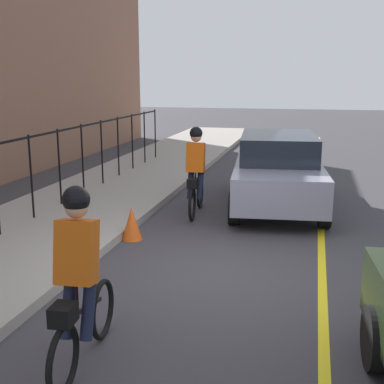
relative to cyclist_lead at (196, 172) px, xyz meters
The scene contains 8 objects.
ground_plane 3.28m from the cyclist_lead, 162.85° to the right, with size 80.00×80.00×0.00m, color #38353A.
lane_line_centre 4.04m from the cyclist_lead, 140.00° to the right, with size 36.00×0.12×0.01m, color yellow.
sidewalk 3.99m from the cyclist_lead, 140.68° to the left, with size 40.00×3.20×0.15m, color gray.
iron_fence 3.52m from the cyclist_lead, 125.08° to the left, with size 16.79×0.04×1.60m.
cyclist_lead is the anchor object (origin of this frame).
cyclist_follow 5.83m from the cyclist_lead, behind, with size 1.71×0.38×1.83m.
parked_sedan_rear 1.94m from the cyclist_lead, 54.61° to the right, with size 4.56×2.27×1.58m.
traffic_cone_near 2.09m from the cyclist_lead, 158.93° to the left, with size 0.36×0.36×0.59m, color #E95818.
Camera 1 is at (-7.00, -1.39, 2.80)m, focal length 47.92 mm.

